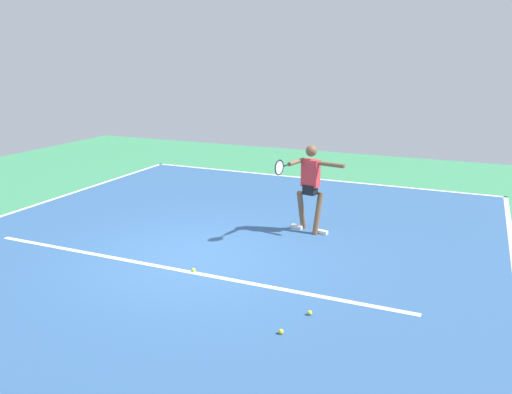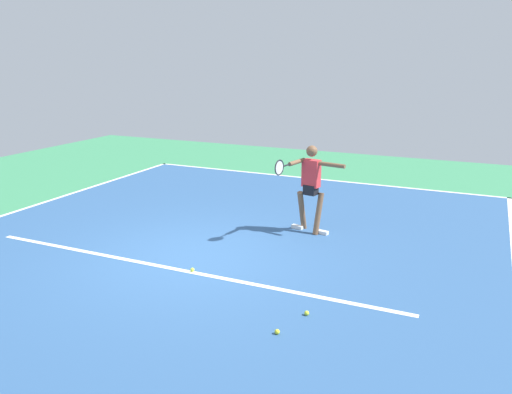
# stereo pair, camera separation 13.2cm
# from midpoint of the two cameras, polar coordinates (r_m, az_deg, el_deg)

# --- Properties ---
(ground_plane) EXTENTS (22.00, 22.00, 0.00)m
(ground_plane) POSITION_cam_midpoint_polar(r_m,az_deg,el_deg) (9.10, -7.19, -6.64)
(ground_plane) COLOR #388456
(court_surface) EXTENTS (10.32, 13.25, 0.00)m
(court_surface) POSITION_cam_midpoint_polar(r_m,az_deg,el_deg) (9.10, -7.20, -6.63)
(court_surface) COLOR #2D5484
(court_surface) RESTS_ON ground_plane
(court_line_baseline_near) EXTENTS (10.32, 0.10, 0.01)m
(court_line_baseline_near) POSITION_cam_midpoint_polar(r_m,az_deg,el_deg) (14.87, 5.78, 2.07)
(court_line_baseline_near) COLOR white
(court_line_baseline_near) RESTS_ON ground_plane
(court_line_service) EXTENTS (7.74, 0.10, 0.01)m
(court_line_service) POSITION_cam_midpoint_polar(r_m,az_deg,el_deg) (8.63, -9.24, -7.96)
(court_line_service) COLOR white
(court_line_service) RESTS_ON ground_plane
(court_line_centre_mark) EXTENTS (0.10, 0.30, 0.01)m
(court_line_centre_mark) POSITION_cam_midpoint_polar(r_m,az_deg,el_deg) (14.69, 5.54, 1.91)
(court_line_centre_mark) COLOR white
(court_line_centre_mark) RESTS_ON ground_plane
(tennis_player) EXTENTS (1.11, 1.19, 1.75)m
(tennis_player) POSITION_cam_midpoint_polar(r_m,az_deg,el_deg) (10.08, 5.61, 1.57)
(tennis_player) COLOR brown
(tennis_player) RESTS_ON ground_plane
(tennis_ball_by_baseline) EXTENTS (0.07, 0.07, 0.07)m
(tennis_ball_by_baseline) POSITION_cam_midpoint_polar(r_m,az_deg,el_deg) (7.16, 5.44, -12.68)
(tennis_ball_by_baseline) COLOR #CCE033
(tennis_ball_by_baseline) RESTS_ON ground_plane
(tennis_ball_by_sideline) EXTENTS (0.07, 0.07, 0.07)m
(tennis_ball_by_sideline) POSITION_cam_midpoint_polar(r_m,az_deg,el_deg) (8.50, -7.40, -8.05)
(tennis_ball_by_sideline) COLOR #C6E53D
(tennis_ball_by_sideline) RESTS_ON ground_plane
(tennis_ball_far_corner) EXTENTS (0.07, 0.07, 0.07)m
(tennis_ball_far_corner) POSITION_cam_midpoint_polar(r_m,az_deg,el_deg) (6.70, 2.20, -14.71)
(tennis_ball_far_corner) COLOR yellow
(tennis_ball_far_corner) RESTS_ON ground_plane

